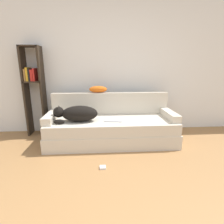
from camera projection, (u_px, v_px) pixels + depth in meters
name	position (u px, v px, depth m)	size (l,w,h in m)	color
wall_back	(106.00, 64.00, 3.42)	(8.03, 0.06, 2.70)	white
couch	(112.00, 131.00, 3.07)	(2.19, 0.84, 0.42)	beige
couch_backrest	(110.00, 103.00, 3.30)	(2.15, 0.15, 0.41)	beige
couch_arm_left	(51.00, 117.00, 2.93)	(0.15, 0.65, 0.12)	beige
couch_arm_right	(170.00, 115.00, 3.06)	(0.15, 0.65, 0.12)	beige
dog	(77.00, 114.00, 2.85)	(0.72, 0.32, 0.27)	black
laptop	(114.00, 120.00, 2.95)	(0.33, 0.29, 0.02)	silver
throw_pillow	(98.00, 89.00, 3.23)	(0.33, 0.14, 0.12)	orange
bookshelf	(34.00, 87.00, 3.26)	(0.35, 0.26, 1.66)	#2D2319
power_adapter	(103.00, 167.00, 2.30)	(0.08, 0.08, 0.02)	silver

